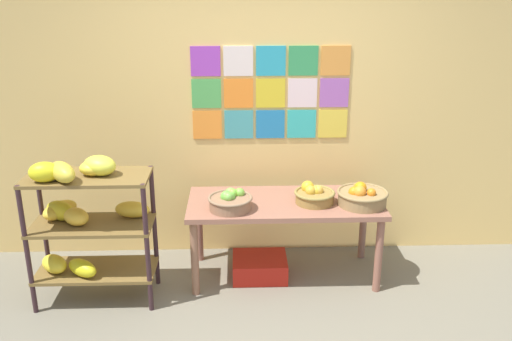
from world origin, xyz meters
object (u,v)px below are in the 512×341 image
(fruit_basket_right, at_px, (230,201))
(banana_shelf_unit, at_px, (83,213))
(fruit_basket_centre, at_px, (362,196))
(produce_crate_under_table, at_px, (260,267))
(fruit_basket_left, at_px, (314,195))
(display_table, at_px, (285,210))

(fruit_basket_right, bearing_deg, banana_shelf_unit, -171.98)
(banana_shelf_unit, bearing_deg, fruit_basket_centre, 5.56)
(produce_crate_under_table, bearing_deg, fruit_basket_right, -152.13)
(fruit_basket_left, bearing_deg, produce_crate_under_table, 178.00)
(display_table, relative_size, fruit_basket_left, 4.78)
(fruit_basket_right, bearing_deg, display_table, 18.68)
(fruit_basket_centre, relative_size, produce_crate_under_table, 0.90)
(display_table, height_order, fruit_basket_left, fruit_basket_left)
(fruit_basket_right, bearing_deg, fruit_basket_centre, 2.95)
(fruit_basket_right, distance_m, produce_crate_under_table, 0.69)
(fruit_basket_right, relative_size, fruit_basket_centre, 0.86)
(banana_shelf_unit, xyz_separation_m, fruit_basket_left, (1.73, 0.26, 0.02))
(fruit_basket_centre, bearing_deg, produce_crate_under_table, 175.02)
(fruit_basket_left, relative_size, produce_crate_under_table, 0.73)
(produce_crate_under_table, bearing_deg, fruit_basket_centre, -4.98)
(banana_shelf_unit, bearing_deg, fruit_basket_left, 8.49)
(banana_shelf_unit, bearing_deg, produce_crate_under_table, 11.81)
(display_table, xyz_separation_m, produce_crate_under_table, (-0.20, -0.02, -0.50))
(fruit_basket_right, distance_m, fruit_basket_centre, 1.02)
(fruit_basket_left, distance_m, fruit_basket_right, 0.66)
(banana_shelf_unit, distance_m, fruit_basket_right, 1.09)
(fruit_basket_left, xyz_separation_m, produce_crate_under_table, (-0.42, 0.01, -0.64))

